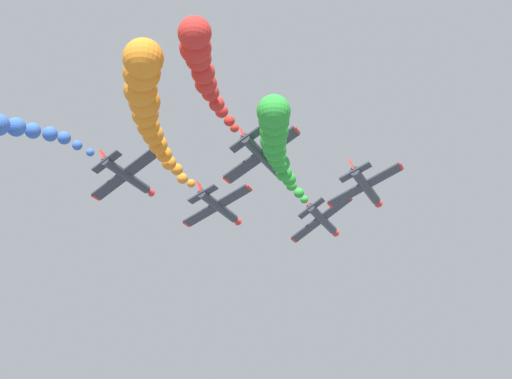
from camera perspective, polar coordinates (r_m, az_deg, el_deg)
airplane_lead at (r=90.77m, az=5.51°, el=-2.48°), size 8.41×10.35×5.18m
smoke_trail_lead at (r=67.33m, az=1.71°, el=4.15°), size 8.22×26.27×4.30m
airplane_left_inner at (r=85.55m, az=-3.08°, el=-1.43°), size 9.02×10.35×3.86m
smoke_trail_left_inner at (r=62.33m, az=-8.95°, el=7.29°), size 11.79×27.02×3.56m
airplane_right_inner at (r=80.63m, az=9.06°, el=0.25°), size 9.06×10.35×3.75m
airplane_left_outer at (r=74.11m, az=0.58°, el=2.74°), size 8.65×10.35×4.72m
smoke_trail_left_outer at (r=58.60m, az=-4.53°, el=10.46°), size 5.85×17.29×2.69m
airplane_right_outer at (r=84.86m, az=-10.59°, el=1.10°), size 8.55×10.35×4.91m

